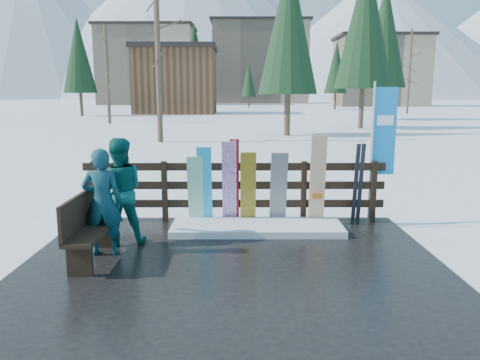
{
  "coord_description": "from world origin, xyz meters",
  "views": [
    {
      "loc": [
        0.09,
        -6.35,
        2.45
      ],
      "look_at": [
        0.1,
        1.0,
        1.1
      ],
      "focal_mm": 35.0,
      "sensor_mm": 36.0,
      "label": 1
    }
  ],
  "objects_px": {
    "snowboard_2": "(248,189)",
    "snowboard_3": "(229,183)",
    "person_back": "(119,191)",
    "snowboard_5": "(318,180)",
    "person_front": "(102,202)",
    "snowboard_0": "(205,186)",
    "snowboard_1": "(196,191)",
    "rental_flag": "(381,136)",
    "bench": "(87,226)",
    "snowboard_4": "(279,189)"
  },
  "relations": [
    {
      "from": "snowboard_2",
      "to": "snowboard_3",
      "type": "height_order",
      "value": "snowboard_3"
    },
    {
      "from": "snowboard_3",
      "to": "person_back",
      "type": "distance_m",
      "value": 2.04
    },
    {
      "from": "snowboard_2",
      "to": "snowboard_3",
      "type": "xyz_separation_m",
      "value": [
        -0.34,
        0.0,
        0.1
      ]
    },
    {
      "from": "snowboard_5",
      "to": "person_front",
      "type": "xyz_separation_m",
      "value": [
        -3.44,
        -1.61,
        -0.03
      ]
    },
    {
      "from": "snowboard_0",
      "to": "snowboard_3",
      "type": "xyz_separation_m",
      "value": [
        0.45,
        0.0,
        0.05
      ]
    },
    {
      "from": "snowboard_1",
      "to": "person_front",
      "type": "distance_m",
      "value": 2.03
    },
    {
      "from": "person_front",
      "to": "rental_flag",
      "type": "bearing_deg",
      "value": -163.43
    },
    {
      "from": "person_back",
      "to": "bench",
      "type": "bearing_deg",
      "value": 57.67
    },
    {
      "from": "person_back",
      "to": "rental_flag",
      "type": "bearing_deg",
      "value": -177.99
    },
    {
      "from": "bench",
      "to": "snowboard_4",
      "type": "relative_size",
      "value": 1.07
    },
    {
      "from": "snowboard_4",
      "to": "person_front",
      "type": "height_order",
      "value": "person_front"
    },
    {
      "from": "snowboard_3",
      "to": "person_back",
      "type": "relative_size",
      "value": 0.94
    },
    {
      "from": "snowboard_0",
      "to": "snowboard_1",
      "type": "relative_size",
      "value": 1.14
    },
    {
      "from": "bench",
      "to": "snowboard_1",
      "type": "distance_m",
      "value": 2.33
    },
    {
      "from": "snowboard_4",
      "to": "person_back",
      "type": "distance_m",
      "value": 2.85
    },
    {
      "from": "snowboard_0",
      "to": "snowboard_1",
      "type": "xyz_separation_m",
      "value": [
        -0.17,
        -0.0,
        -0.09
      ]
    },
    {
      "from": "bench",
      "to": "rental_flag",
      "type": "xyz_separation_m",
      "value": [
        4.79,
        2.14,
        1.09
      ]
    },
    {
      "from": "snowboard_3",
      "to": "snowboard_1",
      "type": "bearing_deg",
      "value": -180.0
    },
    {
      "from": "snowboard_5",
      "to": "rental_flag",
      "type": "distance_m",
      "value": 1.45
    },
    {
      "from": "snowboard_4",
      "to": "snowboard_5",
      "type": "bearing_deg",
      "value": 0.0
    },
    {
      "from": "bench",
      "to": "person_back",
      "type": "distance_m",
      "value": 0.91
    },
    {
      "from": "bench",
      "to": "person_front",
      "type": "height_order",
      "value": "person_front"
    },
    {
      "from": "snowboard_2",
      "to": "person_front",
      "type": "height_order",
      "value": "person_front"
    },
    {
      "from": "snowboard_1",
      "to": "snowboard_5",
      "type": "xyz_separation_m",
      "value": [
        2.22,
        0.0,
        0.19
      ]
    },
    {
      "from": "snowboard_3",
      "to": "snowboard_5",
      "type": "distance_m",
      "value": 1.6
    },
    {
      "from": "snowboard_1",
      "to": "rental_flag",
      "type": "height_order",
      "value": "rental_flag"
    },
    {
      "from": "bench",
      "to": "snowboard_2",
      "type": "distance_m",
      "value": 3.0
    },
    {
      "from": "snowboard_3",
      "to": "person_back",
      "type": "xyz_separation_m",
      "value": [
        -1.73,
        -1.07,
        0.07
      ]
    },
    {
      "from": "snowboard_4",
      "to": "snowboard_5",
      "type": "relative_size",
      "value": 0.84
    },
    {
      "from": "snowboard_1",
      "to": "person_front",
      "type": "height_order",
      "value": "person_front"
    },
    {
      "from": "bench",
      "to": "snowboard_4",
      "type": "distance_m",
      "value": 3.45
    },
    {
      "from": "bench",
      "to": "snowboard_3",
      "type": "xyz_separation_m",
      "value": [
        1.99,
        1.87,
        0.27
      ]
    },
    {
      "from": "person_back",
      "to": "snowboard_0",
      "type": "bearing_deg",
      "value": -154.68
    },
    {
      "from": "snowboard_5",
      "to": "person_back",
      "type": "distance_m",
      "value": 3.5
    },
    {
      "from": "snowboard_0",
      "to": "bench",
      "type": "bearing_deg",
      "value": -129.5
    },
    {
      "from": "person_front",
      "to": "person_back",
      "type": "xyz_separation_m",
      "value": [
        0.11,
        0.54,
        0.05
      ]
    },
    {
      "from": "snowboard_3",
      "to": "snowboard_5",
      "type": "relative_size",
      "value": 0.96
    },
    {
      "from": "snowboard_0",
      "to": "person_front",
      "type": "bearing_deg",
      "value": -130.97
    },
    {
      "from": "snowboard_4",
      "to": "rental_flag",
      "type": "height_order",
      "value": "rental_flag"
    },
    {
      "from": "bench",
      "to": "snowboard_1",
      "type": "xyz_separation_m",
      "value": [
        1.38,
        1.87,
        0.13
      ]
    },
    {
      "from": "snowboard_4",
      "to": "person_front",
      "type": "relative_size",
      "value": 0.87
    },
    {
      "from": "snowboard_0",
      "to": "snowboard_2",
      "type": "bearing_deg",
      "value": 0.0
    },
    {
      "from": "snowboard_3",
      "to": "rental_flag",
      "type": "bearing_deg",
      "value": 5.51
    },
    {
      "from": "snowboard_4",
      "to": "bench",
      "type": "bearing_deg",
      "value": -147.02
    },
    {
      "from": "bench",
      "to": "snowboard_0",
      "type": "xyz_separation_m",
      "value": [
        1.54,
        1.87,
        0.21
      ]
    },
    {
      "from": "snowboard_0",
      "to": "snowboard_5",
      "type": "distance_m",
      "value": 2.05
    },
    {
      "from": "snowboard_5",
      "to": "rental_flag",
      "type": "bearing_deg",
      "value": 12.7
    },
    {
      "from": "snowboard_5",
      "to": "person_front",
      "type": "bearing_deg",
      "value": -154.99
    },
    {
      "from": "snowboard_2",
      "to": "snowboard_4",
      "type": "height_order",
      "value": "snowboard_2"
    },
    {
      "from": "snowboard_2",
      "to": "person_back",
      "type": "distance_m",
      "value": 2.34
    }
  ]
}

